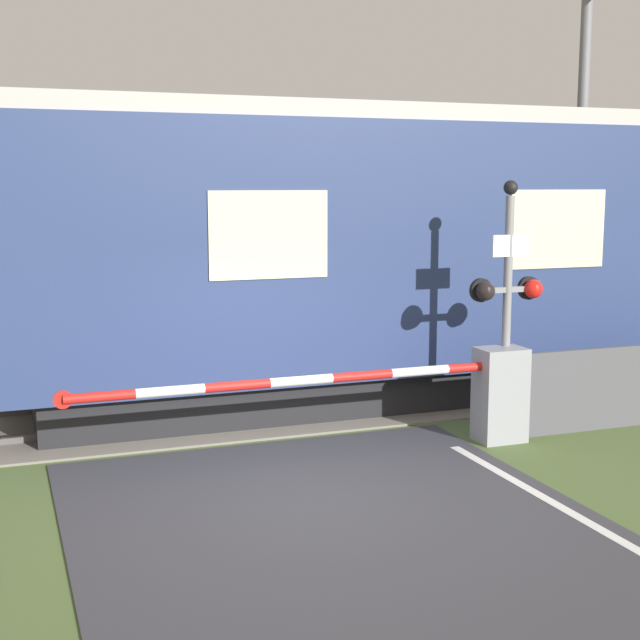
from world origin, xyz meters
TOP-DOWN VIEW (x-y plane):
  - ground_plane at (0.00, 0.00)m, footprint 80.00×80.00m
  - track_bed at (0.00, 3.74)m, footprint 36.00×3.20m
  - train at (4.61, 3.74)m, footprint 15.63×2.73m
  - crossing_barrier at (2.51, 1.11)m, footprint 5.72×0.44m
  - signal_post at (3.11, 1.24)m, footprint 1.00×0.26m
  - catenary_pole at (7.35, 5.61)m, footprint 0.20×1.90m

SIDE VIEW (x-z plane):
  - ground_plane at x=0.00m, z-range 0.00..0.00m
  - track_bed at x=0.00m, z-range -0.04..0.09m
  - crossing_barrier at x=2.51m, z-range 0.07..1.27m
  - signal_post at x=3.11m, z-range 0.22..3.51m
  - train at x=4.61m, z-range 0.05..4.36m
  - catenary_pole at x=7.35m, z-range 0.15..7.13m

